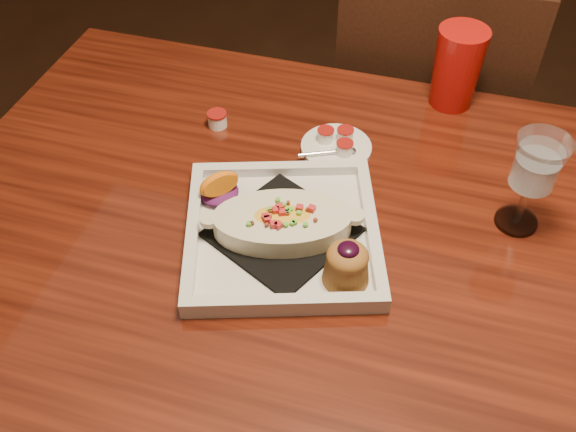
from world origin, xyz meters
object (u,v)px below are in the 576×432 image
(table, at_px, (381,287))
(chair_far, at_px, (422,125))
(saucer, at_px, (336,145))
(goblet, at_px, (536,168))
(plate, at_px, (287,231))
(red_tumbler, at_px, (457,68))

(table, distance_m, chair_far, 0.65)
(saucer, bearing_deg, goblet, -16.29)
(chair_far, xyz_separation_m, plate, (-0.15, -0.66, 0.27))
(table, relative_size, plate, 4.09)
(chair_far, relative_size, saucer, 7.43)
(table, distance_m, saucer, 0.26)
(chair_far, distance_m, saucer, 0.51)
(saucer, relative_size, red_tumbler, 0.81)
(chair_far, xyz_separation_m, goblet, (0.18, -0.52, 0.36))
(goblet, distance_m, saucer, 0.34)
(plate, bearing_deg, red_tumbler, 47.16)
(table, height_order, saucer, saucer)
(plate, height_order, goblet, goblet)
(plate, bearing_deg, goblet, 4.71)
(table, height_order, plate, plate)
(saucer, bearing_deg, plate, -95.11)
(chair_far, relative_size, red_tumbler, 6.05)
(goblet, height_order, saucer, goblet)
(goblet, bearing_deg, red_tumbler, 115.28)
(saucer, height_order, red_tumbler, red_tumbler)
(table, height_order, red_tumbler, red_tumbler)
(table, bearing_deg, chair_far, 90.00)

